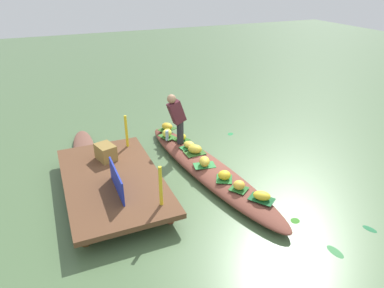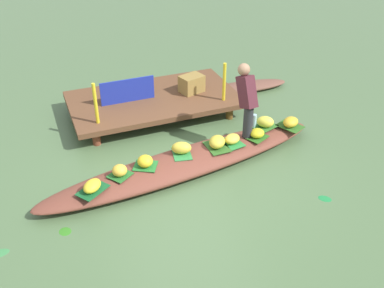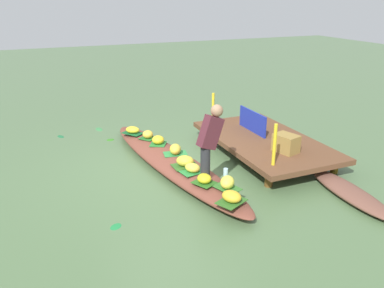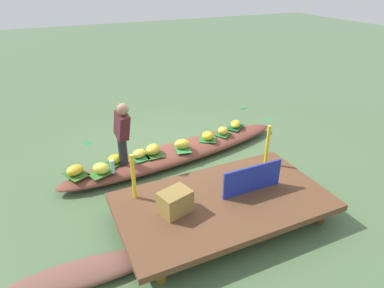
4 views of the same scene
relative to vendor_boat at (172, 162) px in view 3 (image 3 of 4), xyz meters
name	(u,v)px [view 3 (image 3 of 4)]	position (x,y,z in m)	size (l,w,h in m)	color
canal_water	(172,168)	(0.00, 0.00, -0.13)	(40.00, 40.00, 0.00)	#4E6C43
dock_platform	(264,141)	(0.10, 2.00, 0.17)	(3.20, 1.80, 0.35)	brown
vendor_boat	(172,162)	(0.00, 0.00, 0.00)	(4.88, 0.81, 0.26)	brown
moored_boat	(349,192)	(2.22, 2.28, -0.05)	(1.92, 0.48, 0.16)	brown
leaf_mat_0	(204,183)	(1.31, 0.08, 0.13)	(0.34, 0.29, 0.01)	#2B621E
banana_bunch_0	(204,178)	(1.31, 0.08, 0.21)	(0.24, 0.22, 0.15)	yellow
leaf_mat_1	(133,133)	(-1.54, -0.34, 0.13)	(0.44, 0.28, 0.01)	#165729
banana_bunch_1	(133,130)	(-1.54, -0.34, 0.21)	(0.31, 0.21, 0.15)	yellow
leaf_mat_2	(158,144)	(-0.68, -0.04, 0.13)	(0.34, 0.31, 0.01)	#26742E
banana_bunch_2	(158,140)	(-0.68, -0.04, 0.22)	(0.25, 0.23, 0.18)	yellow
leaf_mat_3	(148,138)	(-1.10, -0.13, 0.13)	(0.31, 0.29, 0.01)	#246728
banana_bunch_3	(148,134)	(-1.10, -0.13, 0.22)	(0.22, 0.22, 0.17)	yellow
leaf_mat_4	(185,166)	(0.56, 0.05, 0.13)	(0.45, 0.33, 0.01)	#306123
banana_bunch_4	(185,161)	(0.56, 0.05, 0.23)	(0.32, 0.25, 0.19)	gold
leaf_mat_5	(192,172)	(0.84, 0.07, 0.13)	(0.39, 0.29, 0.01)	#2B833A
banana_bunch_5	(192,168)	(0.84, 0.07, 0.21)	(0.28, 0.22, 0.15)	yellow
leaf_mat_6	(231,201)	(2.03, 0.19, 0.13)	(0.43, 0.31, 0.01)	#306322
banana_bunch_6	(232,196)	(2.03, 0.19, 0.22)	(0.31, 0.24, 0.17)	gold
leaf_mat_7	(175,154)	(-0.04, 0.09, 0.13)	(0.44, 0.28, 0.01)	#308540
banana_bunch_7	(175,149)	(-0.04, 0.09, 0.23)	(0.32, 0.22, 0.19)	gold
leaf_mat_8	(227,188)	(1.61, 0.34, 0.13)	(0.42, 0.28, 0.01)	#34702A
banana_bunch_8	(227,182)	(1.61, 0.34, 0.23)	(0.30, 0.22, 0.19)	#EEE146
vendor_person	(210,138)	(1.15, 0.25, 0.83)	(0.24, 0.46, 1.23)	#28282D
water_bottle	(226,176)	(1.42, 0.41, 0.25)	(0.08, 0.08, 0.25)	#A9D2E3
market_banner	(252,121)	(-0.40, 2.00, 0.45)	(1.02, 0.03, 0.45)	#1D2E9F
railing_post_west	(213,109)	(-1.10, 1.40, 0.59)	(0.06, 0.06, 0.74)	yellow
railing_post_east	(275,145)	(1.30, 1.40, 0.59)	(0.06, 0.06, 0.74)	yellow
produce_crate	(286,143)	(0.87, 1.96, 0.39)	(0.44, 0.32, 0.33)	olive
drifting_plant_0	(99,129)	(-2.88, -0.85, -0.13)	(0.32, 0.15, 0.01)	#3B8546
drifting_plant_1	(61,136)	(-2.70, -1.77, -0.13)	(0.24, 0.12, 0.01)	#206A3A
drifting_plant_2	(116,226)	(1.62, -1.45, -0.13)	(0.20, 0.14, 0.01)	#20813D
drifting_plant_3	(110,140)	(-2.02, -0.75, -0.13)	(0.18, 0.16, 0.01)	#337D21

